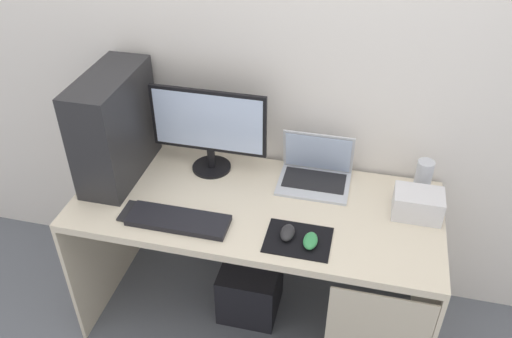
% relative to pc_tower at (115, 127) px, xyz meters
% --- Properties ---
extents(ground_plane, '(8.00, 8.00, 0.00)m').
position_rel_pc_tower_xyz_m(ground_plane, '(0.66, -0.08, -0.98)').
color(ground_plane, slate).
extents(wall_back, '(4.00, 0.05, 2.60)m').
position_rel_pc_tower_xyz_m(wall_back, '(0.66, 0.30, 0.32)').
color(wall_back, silver).
rests_on(wall_back, ground_plane).
extents(desk, '(1.58, 0.68, 0.73)m').
position_rel_pc_tower_xyz_m(desk, '(0.68, -0.09, -0.38)').
color(desk, beige).
rests_on(desk, ground_plane).
extents(pc_tower, '(0.20, 0.48, 0.49)m').
position_rel_pc_tower_xyz_m(pc_tower, '(0.00, 0.00, 0.00)').
color(pc_tower, '#232326').
rests_on(pc_tower, desk).
extents(monitor, '(0.53, 0.18, 0.41)m').
position_rel_pc_tower_xyz_m(monitor, '(0.40, 0.12, -0.02)').
color(monitor, black).
rests_on(monitor, desk).
extents(laptop, '(0.32, 0.23, 0.23)m').
position_rel_pc_tower_xyz_m(laptop, '(0.88, 0.14, -0.20)').
color(laptop, '#B7BCC6').
rests_on(laptop, desk).
extents(speaker, '(0.07, 0.07, 0.16)m').
position_rel_pc_tower_xyz_m(speaker, '(1.35, 0.16, -0.16)').
color(speaker, '#B7BCC6').
rests_on(speaker, desk).
extents(projector, '(0.20, 0.14, 0.11)m').
position_rel_pc_tower_xyz_m(projector, '(1.33, 0.00, -0.19)').
color(projector, silver).
rests_on(projector, desk).
extents(keyboard, '(0.42, 0.14, 0.02)m').
position_rel_pc_tower_xyz_m(keyboard, '(0.38, -0.28, -0.23)').
color(keyboard, black).
rests_on(keyboard, desk).
extents(mousepad, '(0.26, 0.20, 0.00)m').
position_rel_pc_tower_xyz_m(mousepad, '(0.87, -0.27, -0.24)').
color(mousepad, black).
rests_on(mousepad, desk).
extents(mouse_left, '(0.06, 0.10, 0.03)m').
position_rel_pc_tower_xyz_m(mouse_left, '(0.83, -0.26, -0.22)').
color(mouse_left, '#232326').
rests_on(mouse_left, mousepad).
extents(mouse_right, '(0.06, 0.10, 0.03)m').
position_rel_pc_tower_xyz_m(mouse_right, '(0.92, -0.28, -0.22)').
color(mouse_right, '#338C4C').
rests_on(mouse_right, mousepad).
extents(cell_phone, '(0.07, 0.13, 0.01)m').
position_rel_pc_tower_xyz_m(cell_phone, '(0.16, -0.26, -0.24)').
color(cell_phone, '#232326').
rests_on(cell_phone, desk).
extents(subwoofer, '(0.28, 0.28, 0.28)m').
position_rel_pc_tower_xyz_m(subwoofer, '(0.62, -0.04, -0.84)').
color(subwoofer, black).
rests_on(subwoofer, ground_plane).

